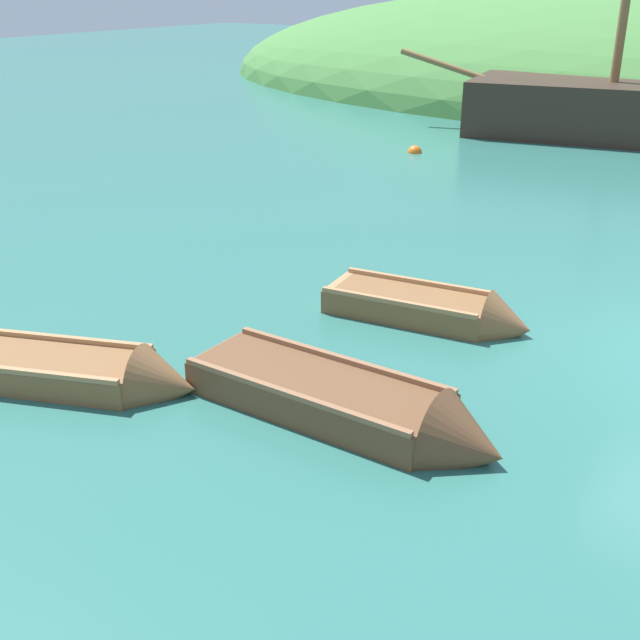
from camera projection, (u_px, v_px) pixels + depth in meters
rowboat_near_dock at (74, 375)px, 9.93m from camera, size 3.76×2.30×1.00m
rowboat_portside at (437, 313)px, 11.73m from camera, size 3.19×1.40×0.97m
rowboat_center at (360, 411)px, 9.05m from camera, size 3.92×1.19×1.10m
buoy_orange at (415, 153)px, 22.99m from camera, size 0.42×0.42×0.42m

